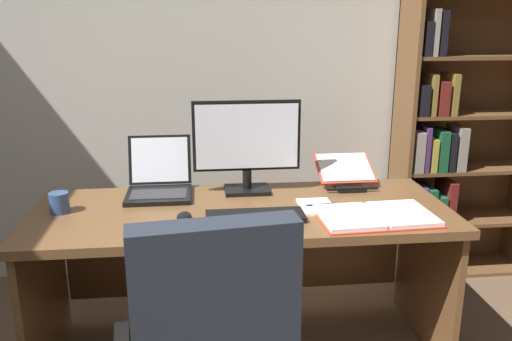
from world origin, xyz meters
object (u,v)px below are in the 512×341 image
computer_mouse (184,217)px  reading_stand_with_book (346,171)px  desk (241,241)px  open_binder (376,216)px  bookshelf (454,121)px  laptop (159,183)px  monitor (247,146)px  keyboard (255,216)px  notepad (317,206)px  coffee_mug (59,203)px  pen (321,204)px

computer_mouse → reading_stand_with_book: reading_stand_with_book is taller
desk → open_binder: size_ratio=3.68×
bookshelf → laptop: size_ratio=5.99×
monitor → reading_stand_with_book: size_ratio=1.82×
keyboard → computer_mouse: size_ratio=4.04×
desk → notepad: 0.41m
desk → laptop: 0.49m
monitor → coffee_mug: (-0.85, -0.21, -0.19)m
open_binder → notepad: size_ratio=2.43×
coffee_mug → computer_mouse: bearing=-17.4°
desk → pen: (0.36, -0.10, 0.21)m
bookshelf → desk: bearing=-153.9°
bookshelf → reading_stand_with_book: 0.90m
desk → computer_mouse: 0.40m
desk → computer_mouse: size_ratio=18.05×
desk → laptop: laptop is taller
reading_stand_with_book → pen: reading_stand_with_book is taller
notepad → pen: 0.02m
keyboard → computer_mouse: bearing=180.0°
pen → reading_stand_with_book: bearing=58.3°
bookshelf → coffee_mug: bookshelf is taller
bookshelf → pen: size_ratio=14.45×
pen → coffee_mug: 1.16m
laptop → computer_mouse: 0.41m
keyboard → pen: 0.33m
keyboard → pen: keyboard is taller
desk → reading_stand_with_book: bearing=21.8°
pen → laptop: bearing=159.6°
monitor → coffee_mug: size_ratio=5.69×
monitor → notepad: 0.46m
coffee_mug → reading_stand_with_book: bearing=11.2°
bookshelf → keyboard: bearing=-146.0°
pen → desk: bearing=163.9°
desk → notepad: (0.34, -0.10, 0.20)m
monitor → open_binder: (0.51, -0.43, -0.22)m
monitor → reading_stand_with_book: (0.52, 0.06, -0.16)m
computer_mouse → pen: (0.61, 0.11, -0.01)m
monitor → keyboard: monitor is taller
bookshelf → notepad: size_ratio=9.63×
reading_stand_with_book → laptop: bearing=-176.8°
desk → open_binder: open_binder is taller
pen → bookshelf: bearing=37.8°
laptop → open_binder: laptop is taller
notepad → pen: size_ratio=1.50×
desk → laptop: bearing=155.8°
bookshelf → open_binder: bookshelf is taller
open_binder → bookshelf: bearing=47.1°
desk → coffee_mug: (-0.80, -0.04, 0.24)m
open_binder → desk: bearing=151.8°
keyboard → open_binder: (0.51, -0.05, -0.00)m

